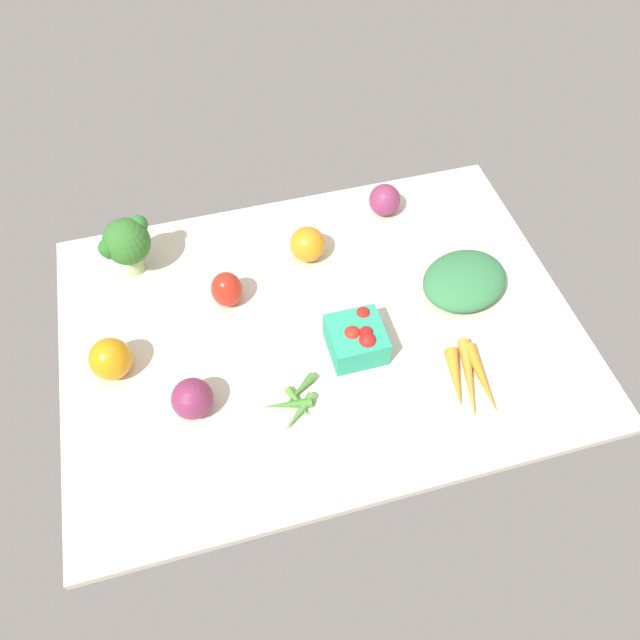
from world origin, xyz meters
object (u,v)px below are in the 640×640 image
Objects in this scene: bell_pepper_orange at (111,357)px; red_onion_center at (192,399)px; leafy_greens_clump at (464,281)px; okra_pile at (295,403)px; broccoli_head at (126,243)px; carrot_bunch at (470,379)px; berry_basket at (357,339)px; red_onion_near_basket at (385,200)px; bell_pepper_red at (227,289)px; heirloom_tomato_orange at (308,244)px.

red_onion_center is at bearing 137.08° from bell_pepper_orange.
leafy_greens_clump is 44.75cm from okra_pile.
carrot_bunch is at bearing 142.44° from broccoli_head.
berry_basket is 0.57× the size of leafy_greens_clump.
red_onion_near_basket is at bearing -89.04° from carrot_bunch.
carrot_bunch is at bearing 162.31° from bell_pepper_orange.
bell_pepper_red is (48.69, -10.06, 0.81)cm from leafy_greens_clump.
leafy_greens_clump is 2.55× the size of red_onion_near_basket.
red_onion_center is 0.72× the size of berry_basket.
berry_basket is 0.91× the size of okra_pile.
bell_pepper_red reaches higher than leafy_greens_clump.
heirloom_tomato_orange is 20.88cm from bell_pepper_red.
bell_pepper_red reaches higher than berry_basket.
broccoli_head is (7.68, -37.45, 4.82)cm from red_onion_center.
bell_pepper_red reaches higher than heirloom_tomato_orange.
broccoli_head reaches higher than okra_pile.
bell_pepper_red reaches higher than red_onion_near_basket.
berry_basket is at bearing -171.45° from red_onion_center.
red_onion_near_basket is 43.70cm from bell_pepper_red.
leafy_greens_clump is 1.36× the size of broccoli_head.
leafy_greens_clump is 2.40× the size of heirloom_tomato_orange.
heirloom_tomato_orange is at bearing 170.81° from broccoli_head.
red_onion_center is at bearing 12.66° from leafy_greens_clump.
red_onion_near_basket is at bearing -156.69° from bell_pepper_orange.
heirloom_tomato_orange is (3.11, -26.45, 0.33)cm from berry_basket.
bell_pepper_orange reaches higher than leafy_greens_clump.
heirloom_tomato_orange reaches higher than red_onion_center.
bell_pepper_orange is (65.20, -20.80, 2.99)cm from carrot_bunch.
red_onion_center is 52.19cm from carrot_bunch.
red_onion_center reaches higher than red_onion_near_basket.
bell_pepper_orange reaches higher than berry_basket.
heirloom_tomato_orange reaches higher than red_onion_near_basket.
carrot_bunch is 1.46× the size of okra_pile.
leafy_greens_clump is (-26.30, -8.35, -0.32)cm from berry_basket.
heirloom_tomato_orange is 0.91× the size of bell_pepper_orange.
okra_pile is at bearing 53.94° from red_onion_near_basket.
carrot_bunch is 33.62cm from okra_pile.
leafy_greens_clump is 34.54cm from heirloom_tomato_orange.
bell_pepper_red is (22.39, -18.42, 0.49)cm from berry_basket.
berry_basket is 39.76cm from red_onion_near_basket.
red_onion_center is at bearing 101.59° from broccoli_head.
leafy_greens_clump reaches higher than okra_pile.
broccoli_head is (58.37, 3.04, 4.99)cm from red_onion_near_basket.
okra_pile is at bearing 121.70° from broccoli_head.
broccoli_head is (40.56, -32.50, 5.09)cm from berry_basket.
bell_pepper_red is at bearing -74.61° from okra_pile.
okra_pile is (32.59, 44.77, -2.75)cm from red_onion_near_basket.
bell_pepper_red reaches higher than red_onion_center.
heirloom_tomato_orange reaches higher than carrot_bunch.
bell_pepper_orange is at bearing -28.16° from okra_pile.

